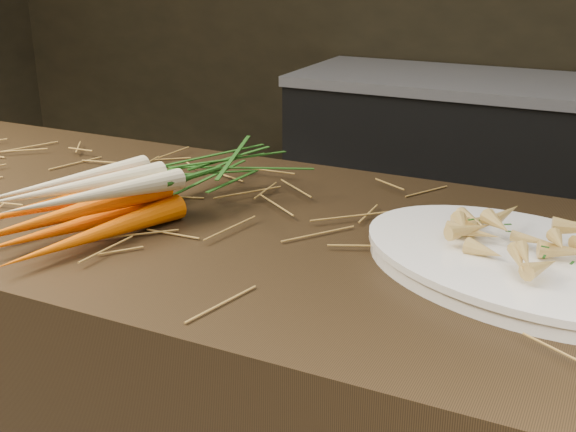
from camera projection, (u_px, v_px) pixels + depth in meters
name	position (u px, v px, depth m)	size (l,w,h in m)	color
back_counter	(522.00, 189.00, 2.83)	(1.82, 0.62, 0.84)	black
straw_bedding	(182.00, 206.00, 1.20)	(1.40, 0.60, 0.02)	olive
root_veg_bunch	(166.00, 183.00, 1.18)	(0.35, 0.59, 0.11)	#F04F00
serving_platter	(524.00, 267.00, 0.96)	(0.46, 0.31, 0.02)	white
roasted_veg_heap	(527.00, 241.00, 0.95)	(0.23, 0.16, 0.05)	olive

